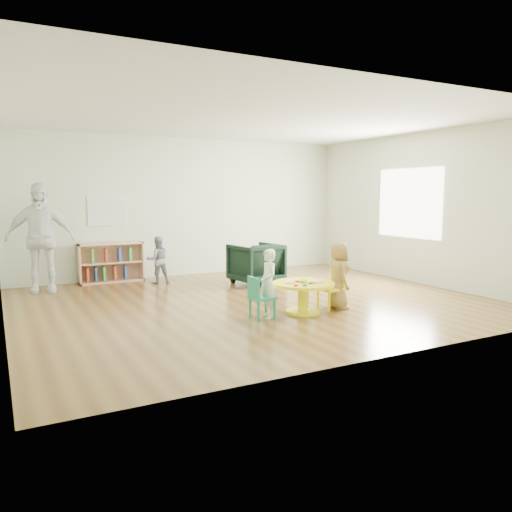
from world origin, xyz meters
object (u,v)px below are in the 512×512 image
at_px(kid_chair_left, 259,296).
at_px(bookshelf, 110,263).
at_px(toddler, 158,260).
at_px(child_right, 339,275).
at_px(adult_caretaker, 40,238).
at_px(activity_table, 303,292).
at_px(kid_chair_right, 333,287).
at_px(armchair, 256,264).
at_px(child_left, 268,284).

relative_size(kid_chair_left, bookshelf, 0.48).
bearing_deg(bookshelf, toddler, -38.36).
relative_size(child_right, toddler, 1.10).
height_order(child_right, adult_caretaker, adult_caretaker).
distance_m(activity_table, kid_chair_right, 0.55).
relative_size(armchair, child_right, 0.86).
height_order(bookshelf, toddler, toddler).
relative_size(bookshelf, armchair, 1.43).
xyz_separation_m(child_left, child_right, (1.18, 0.01, 0.02)).
relative_size(activity_table, toddler, 0.98).
bearing_deg(armchair, bookshelf, -40.10).
bearing_deg(child_right, toddler, 44.81).
xyz_separation_m(child_left, adult_caretaker, (-2.56, 3.38, 0.46)).
bearing_deg(armchair, adult_caretaker, -23.67).
relative_size(armchair, adult_caretaker, 0.45).
xyz_separation_m(kid_chair_left, adult_caretaker, (-2.42, 3.38, 0.62)).
bearing_deg(activity_table, armchair, 78.54).
distance_m(armchair, child_right, 2.34).
bearing_deg(toddler, armchair, 155.25).
bearing_deg(kid_chair_left, armchair, 153.89).
bearing_deg(child_left, armchair, 163.27).
height_order(activity_table, armchair, armchair).
xyz_separation_m(bookshelf, armchair, (2.35, -1.50, 0.02)).
height_order(activity_table, toddler, toddler).
bearing_deg(activity_table, adult_caretaker, 132.77).
height_order(activity_table, child_left, child_left).
height_order(kid_chair_left, toddler, toddler).
relative_size(bookshelf, child_left, 1.28).
height_order(bookshelf, armchair, armchair).
relative_size(child_left, child_right, 0.96).
xyz_separation_m(kid_chair_left, child_left, (0.14, 0.00, 0.16)).
bearing_deg(toddler, child_left, 104.56).
bearing_deg(kid_chair_right, toddler, 24.80).
height_order(armchair, adult_caretaker, adult_caretaker).
bearing_deg(bookshelf, child_right, -56.96).
bearing_deg(adult_caretaker, child_right, -34.65).
xyz_separation_m(armchair, adult_caretaker, (-3.60, 1.04, 0.55)).
xyz_separation_m(kid_chair_left, child_right, (1.32, 0.01, 0.18)).
relative_size(child_left, adult_caretaker, 0.51).
xyz_separation_m(kid_chair_left, kid_chair_right, (1.25, 0.05, 0.01)).
bearing_deg(kid_chair_left, adult_caretaker, -143.73).
xyz_separation_m(bookshelf, child_left, (1.31, -3.84, 0.10)).
relative_size(child_left, toddler, 1.05).
bearing_deg(activity_table, kid_chair_left, -179.98).
xyz_separation_m(kid_chair_right, toddler, (-1.67, 3.19, 0.13)).
xyz_separation_m(armchair, child_right, (0.14, -2.33, 0.11)).
distance_m(kid_chair_left, child_left, 0.21).
distance_m(armchair, toddler, 1.84).
distance_m(bookshelf, child_right, 4.57).
relative_size(kid_chair_left, child_right, 0.58).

